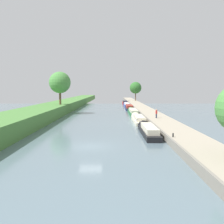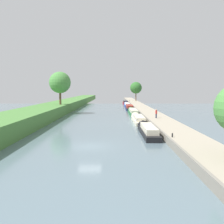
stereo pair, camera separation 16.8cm
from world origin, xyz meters
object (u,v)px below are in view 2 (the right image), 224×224
narrowboat_red (125,103)px  mooring_bollard_near (172,135)px  narrowboat_cream (138,119)px  narrowboat_navy (129,108)px  person_walking (156,113)px  narrowboat_blue (127,105)px  narrowboat_green (133,112)px  narrowboat_black (148,130)px  mooring_bollard_far (129,101)px

narrowboat_red → mooring_bollard_near: 76.32m
narrowboat_cream → narrowboat_navy: (0.03, 28.90, 0.05)m
narrowboat_cream → person_walking: size_ratio=7.66×
narrowboat_blue → narrowboat_navy: bearing=-90.3°
narrowboat_green → person_walking: person_walking is taller
narrowboat_black → narrowboat_red: size_ratio=1.09×
person_walking → mooring_bollard_near: (-1.26, -18.53, -0.65)m
narrowboat_green → person_walking: (3.08, -16.10, 1.18)m
narrowboat_red → narrowboat_green: bearing=-89.9°
narrowboat_black → narrowboat_blue: (0.06, 56.97, -0.06)m
narrowboat_navy → mooring_bollard_far: bearing=86.6°
narrowboat_black → narrowboat_cream: size_ratio=0.91×
narrowboat_cream → mooring_bollard_far: 60.50m
narrowboat_navy → person_walking: bearing=-84.1°
narrowboat_navy → narrowboat_red: narrowboat_red is taller
narrowboat_cream → narrowboat_navy: narrowboat_navy is taller
narrowboat_black → narrowboat_blue: size_ratio=0.79×
mooring_bollard_far → narrowboat_navy: bearing=-93.4°
narrowboat_green → narrowboat_blue: (0.01, 28.96, -0.06)m
narrowboat_cream → narrowboat_blue: 43.59m
narrowboat_red → person_walking: person_walking is taller
narrowboat_green → narrowboat_red: 41.66m
narrowboat_red → narrowboat_cream: bearing=-90.0°
narrowboat_navy → narrowboat_green: bearing=-89.7°
narrowboat_black → narrowboat_red: narrowboat_red is taller
narrowboat_green → person_walking: bearing=-79.2°
narrowboat_red → mooring_bollard_near: bearing=-88.6°
narrowboat_navy → mooring_bollard_near: 48.94m
person_walking → mooring_bollard_far: (-1.26, 61.93, -0.65)m
mooring_bollard_near → narrowboat_cream: bearing=95.5°
narrowboat_black → narrowboat_navy: narrowboat_navy is taller
narrowboat_cream → mooring_bollard_far: bearing=88.2°
narrowboat_blue → person_walking: 45.18m
narrowboat_navy → mooring_bollard_near: (1.88, -48.90, 0.52)m
narrowboat_black → person_walking: person_walking is taller
narrowboat_green → person_walking: 16.43m
narrowboat_blue → person_walking: bearing=-86.1°
mooring_bollard_near → narrowboat_black: bearing=105.8°
narrowboat_blue → mooring_bollard_far: size_ratio=32.66×
narrowboat_navy → narrowboat_blue: 14.69m
narrowboat_green → mooring_bollard_far: 45.87m
narrowboat_red → mooring_bollard_near: size_ratio=23.60×
narrowboat_blue → narrowboat_red: size_ratio=1.38×
narrowboat_blue → person_walking: size_ratio=8.85×
narrowboat_blue → mooring_bollard_near: size_ratio=32.66×
narrowboat_navy → narrowboat_blue: narrowboat_navy is taller
narrowboat_blue → mooring_bollard_near: (1.81, -63.58, 0.59)m
narrowboat_black → narrowboat_green: (0.05, 28.02, -0.00)m
narrowboat_green → narrowboat_blue: bearing=90.0°
narrowboat_blue → narrowboat_red: (-0.07, 12.71, 0.09)m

